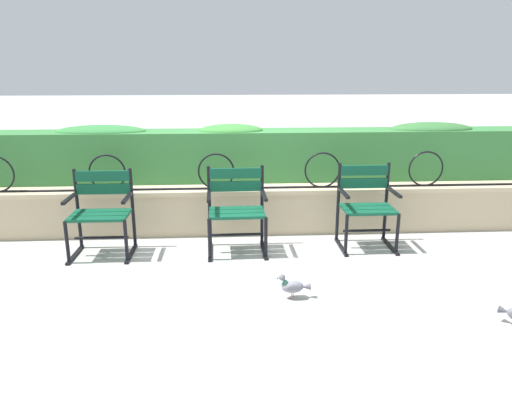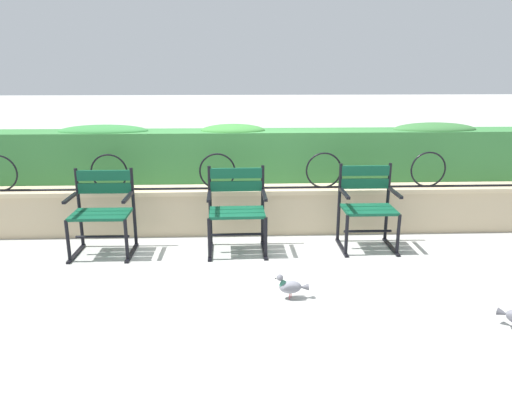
{
  "view_description": "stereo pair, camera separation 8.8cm",
  "coord_description": "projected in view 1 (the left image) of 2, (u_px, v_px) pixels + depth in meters",
  "views": [
    {
      "loc": [
        -0.29,
        -4.64,
        1.9
      ],
      "look_at": [
        0.0,
        0.09,
        0.55
      ],
      "focal_mm": 34.09,
      "sensor_mm": 36.0,
      "label": 1
    },
    {
      "loc": [
        -0.2,
        -4.64,
        1.9
      ],
      "look_at": [
        0.0,
        0.09,
        0.55
      ],
      "focal_mm": 34.09,
      "sensor_mm": 36.0,
      "label": 2
    }
  ],
  "objects": [
    {
      "name": "iron_arch_fence",
      "position": [
        223.0,
        174.0,
        5.55
      ],
      "size": [
        6.66,
        0.02,
        0.42
      ],
      "color": "black",
      "rests_on": "stone_wall"
    },
    {
      "name": "hedge_row",
      "position": [
        251.0,
        153.0,
        6.01
      ],
      "size": [
        7.06,
        0.51,
        0.69
      ],
      "color": "#387A3D",
      "rests_on": "stone_wall"
    },
    {
      "name": "park_chair_left",
      "position": [
        101.0,
        210.0,
        5.02
      ],
      "size": [
        0.62,
        0.53,
        0.88
      ],
      "color": "#0F4C33",
      "rests_on": "ground"
    },
    {
      "name": "ground_plane",
      "position": [
        257.0,
        259.0,
        4.99
      ],
      "size": [
        60.0,
        60.0,
        0.0
      ],
      "primitive_type": "plane",
      "color": "#ADADA8"
    },
    {
      "name": "stone_wall",
      "position": [
        252.0,
        209.0,
        5.76
      ],
      "size": [
        7.2,
        0.41,
        0.54
      ],
      "color": "tan",
      "rests_on": "ground"
    },
    {
      "name": "park_chair_right",
      "position": [
        366.0,
        204.0,
        5.24
      ],
      "size": [
        0.58,
        0.52,
        0.89
      ],
      "color": "#0F4C33",
      "rests_on": "ground"
    },
    {
      "name": "park_chair_centre",
      "position": [
        236.0,
        208.0,
        5.11
      ],
      "size": [
        0.62,
        0.53,
        0.89
      ],
      "color": "#0F4C33",
      "rests_on": "ground"
    },
    {
      "name": "pigeon_near_chairs",
      "position": [
        293.0,
        286.0,
        4.11
      ],
      "size": [
        0.29,
        0.11,
        0.22
      ],
      "color": "gray",
      "rests_on": "ground"
    }
  ]
}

